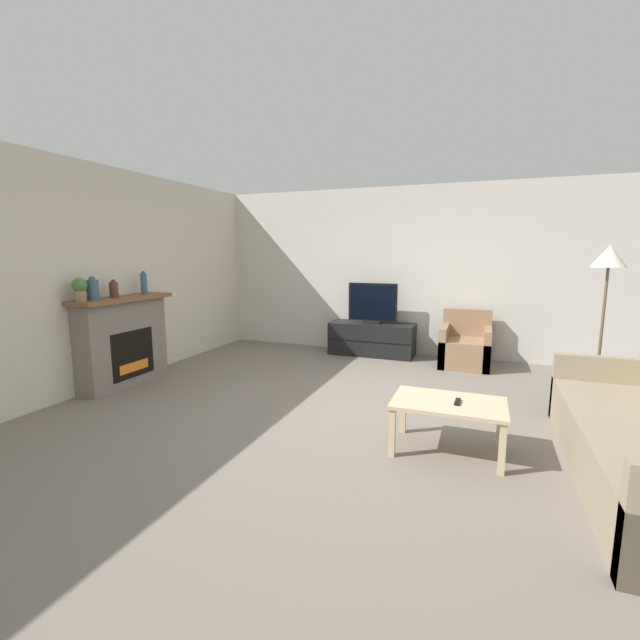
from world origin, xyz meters
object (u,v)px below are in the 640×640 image
Objects in this scene: coffee_table at (448,408)px; remote at (458,402)px; mantel_vase_right at (144,283)px; floor_lamp at (608,269)px; fireplace at (123,340)px; mantel_vase_left at (93,289)px; armchair at (465,347)px; potted_plant at (80,288)px; tv_stand at (372,339)px; tv at (373,305)px; mantel_vase_centre_left at (114,289)px.

remote is (0.07, -0.01, 0.07)m from coffee_table.
floor_lamp reaches higher than mantel_vase_right.
fireplace is at bearing 175.28° from remote.
mantel_vase_left is 0.34× the size of armchair.
mantel_vase_right is 4.20m from remote.
floor_lamp is at bearing 16.45° from potted_plant.
tv_stand is (2.51, 2.28, -1.00)m from mantel_vase_right.
tv is at bearing 173.69° from armchair.
mantel_vase_right is 5.35m from floor_lamp.
mantel_vase_centre_left is 4.84m from armchair.
mantel_vase_centre_left is 0.84× the size of potted_plant.
fireplace is at bearing 173.31° from coffee_table.
remote is (4.02, 0.09, -0.82)m from potted_plant.
coffee_table is at bearing -1.00° from mantel_vase_left.
mantel_vase_centre_left reaches higher than fireplace.
potted_plant is (0.00, -0.17, 0.02)m from mantel_vase_left.
tv_stand is (2.53, 2.68, -0.31)m from fireplace.
mantel_vase_left is at bearing -179.13° from remote.
remote reaches higher than coffee_table.
mantel_vase_right reaches higher than tv.
potted_plant is at bearing -176.78° from remote.
coffee_table is at bearing -65.32° from tv.
mantel_vase_left is 0.34× the size of tv.
fireplace is 0.80m from mantel_vase_right.
armchair is at bearing 93.17° from remote.
mantel_vase_right is (-0.00, 0.50, 0.04)m from mantel_vase_centre_left.
mantel_vase_left is 0.30m from mantel_vase_centre_left.
armchair is 2.36m from floor_lamp.
fireplace is 0.66m from mantel_vase_centre_left.
armchair is at bearing -6.40° from tv_stand.
tv_stand is at bearing 173.60° from armchair.
mantel_vase_centre_left is at bearing 176.65° from remote.
fireplace is 3.69m from tv.
tv is 3.33m from floor_lamp.
tv is 5.27× the size of remote.
tv reaches higher than remote.
tv_stand is (2.51, 2.78, -0.96)m from mantel_vase_centre_left.
mantel_vase_left is at bearing -129.23° from tv.
fireplace is at bearing -92.42° from mantel_vase_right.
fireplace is 0.76× the size of floor_lamp.
fireplace is 0.89m from potted_plant.
tv is at bearing 149.24° from floor_lamp.
floor_lamp is (5.31, 0.61, 0.23)m from mantel_vase_right.
tv_stand is at bearing 90.00° from tv.
coffee_table is (1.44, -3.14, 0.11)m from tv_stand.
coffee_table is (3.95, -0.86, -0.89)m from mantel_vase_right.
tv_stand is 1.46m from armchair.
potted_plant is (0.00, -0.46, 0.05)m from mantel_vase_centre_left.
mantel_vase_right is 3.54m from tv_stand.
floor_lamp is at bearing -30.80° from tv_stand.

